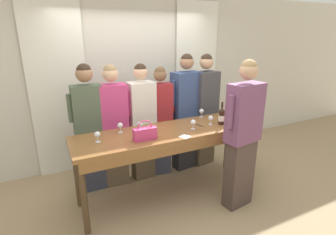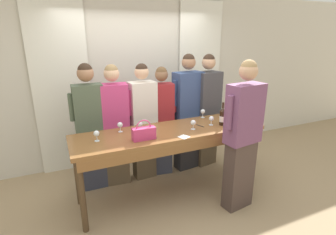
# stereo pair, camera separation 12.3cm
# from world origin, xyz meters

# --- Properties ---
(ground_plane) EXTENTS (18.00, 18.00, 0.00)m
(ground_plane) POSITION_xyz_m (0.00, 0.00, 0.00)
(ground_plane) COLOR tan
(wall_back) EXTENTS (12.00, 0.06, 2.80)m
(wall_back) POSITION_xyz_m (0.00, 1.40, 1.40)
(wall_back) COLOR beige
(wall_back) RESTS_ON ground_plane
(curtain_panel_left) EXTENTS (0.83, 0.03, 2.69)m
(curtain_panel_left) POSITION_xyz_m (-1.20, 1.34, 1.34)
(curtain_panel_left) COLOR white
(curtain_panel_left) RESTS_ON ground_plane
(curtain_panel_right) EXTENTS (0.83, 0.03, 2.69)m
(curtain_panel_right) POSITION_xyz_m (1.20, 1.34, 1.34)
(curtain_panel_right) COLOR white
(curtain_panel_right) RESTS_ON ground_plane
(tasting_bar) EXTENTS (2.50, 0.71, 0.95)m
(tasting_bar) POSITION_xyz_m (0.00, -0.03, 0.85)
(tasting_bar) COLOR brown
(tasting_bar) RESTS_ON ground_plane
(wine_bottle) EXTENTS (0.08, 0.08, 0.32)m
(wine_bottle) POSITION_xyz_m (0.73, -0.10, 1.07)
(wine_bottle) COLOR black
(wine_bottle) RESTS_ON tasting_bar
(handbag) EXTENTS (0.28, 0.10, 0.24)m
(handbag) POSITION_xyz_m (-0.41, -0.16, 1.03)
(handbag) COLOR #C63870
(handbag) RESTS_ON tasting_bar
(wine_glass_front_left) EXTENTS (0.07, 0.07, 0.13)m
(wine_glass_front_left) POSITION_xyz_m (-0.37, 0.12, 1.04)
(wine_glass_front_left) COLOR white
(wine_glass_front_left) RESTS_ON tasting_bar
(wine_glass_front_mid) EXTENTS (0.07, 0.07, 0.13)m
(wine_glass_front_mid) POSITION_xyz_m (-0.93, 0.01, 1.04)
(wine_glass_front_mid) COLOR white
(wine_glass_front_mid) RESTS_ON tasting_bar
(wine_glass_front_right) EXTENTS (0.07, 0.07, 0.13)m
(wine_glass_front_right) POSITION_xyz_m (0.28, -0.09, 1.04)
(wine_glass_front_right) COLOR white
(wine_glass_front_right) RESTS_ON tasting_bar
(wine_glass_center_left) EXTENTS (0.07, 0.07, 0.13)m
(wine_glass_center_left) POSITION_xyz_m (0.66, 0.29, 1.04)
(wine_glass_center_left) COLOR white
(wine_glass_center_left) RESTS_ON tasting_bar
(wine_glass_center_mid) EXTENTS (0.07, 0.07, 0.13)m
(wine_glass_center_mid) POSITION_xyz_m (0.59, -0.05, 1.04)
(wine_glass_center_mid) COLOR white
(wine_glass_center_mid) RESTS_ON tasting_bar
(wine_glass_center_right) EXTENTS (0.07, 0.07, 0.13)m
(wine_glass_center_right) POSITION_xyz_m (-0.61, 0.20, 1.04)
(wine_glass_center_right) COLOR white
(wine_glass_center_right) RESTS_ON tasting_bar
(napkin) EXTENTS (0.15, 0.15, 0.00)m
(napkin) POSITION_xyz_m (0.05, -0.28, 0.95)
(napkin) COLOR white
(napkin) RESTS_ON tasting_bar
(pen) EXTENTS (0.05, 0.13, 0.01)m
(pen) POSITION_xyz_m (0.43, -0.02, 0.95)
(pen) COLOR black
(pen) RESTS_ON tasting_bar
(guest_olive_jacket) EXTENTS (0.50, 0.21, 1.79)m
(guest_olive_jacket) POSITION_xyz_m (-0.92, 0.61, 0.95)
(guest_olive_jacket) COLOR #383D51
(guest_olive_jacket) RESTS_ON ground_plane
(guest_pink_top) EXTENTS (0.51, 0.29, 1.76)m
(guest_pink_top) POSITION_xyz_m (-0.59, 0.61, 0.91)
(guest_pink_top) COLOR brown
(guest_pink_top) RESTS_ON ground_plane
(guest_cream_sweater) EXTENTS (0.49, 0.26, 1.75)m
(guest_cream_sweater) POSITION_xyz_m (-0.17, 0.61, 0.90)
(guest_cream_sweater) COLOR brown
(guest_cream_sweater) RESTS_ON ground_plane
(guest_striped_shirt) EXTENTS (0.46, 0.25, 1.69)m
(guest_striped_shirt) POSITION_xyz_m (0.13, 0.61, 0.89)
(guest_striped_shirt) COLOR #383D51
(guest_striped_shirt) RESTS_ON ground_plane
(guest_navy_coat) EXTENTS (0.56, 0.30, 1.86)m
(guest_navy_coat) POSITION_xyz_m (0.57, 0.61, 0.95)
(guest_navy_coat) COLOR #28282D
(guest_navy_coat) RESTS_ON ground_plane
(guest_beige_cap) EXTENTS (0.53, 0.33, 1.85)m
(guest_beige_cap) POSITION_xyz_m (0.93, 0.61, 0.95)
(guest_beige_cap) COLOR brown
(guest_beige_cap) RESTS_ON ground_plane
(host_pouring) EXTENTS (0.56, 0.28, 1.87)m
(host_pouring) POSITION_xyz_m (0.68, -0.59, 0.97)
(host_pouring) COLOR #473833
(host_pouring) RESTS_ON ground_plane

